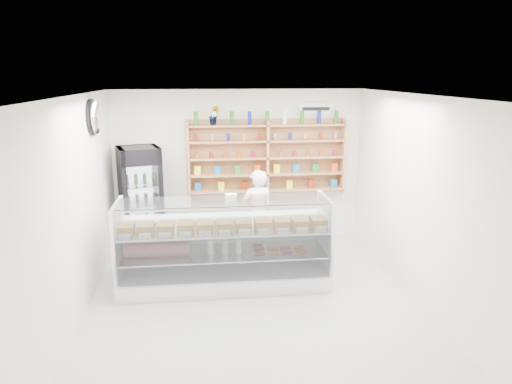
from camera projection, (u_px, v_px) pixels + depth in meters
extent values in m
plane|color=#B8B8BD|center=(253.00, 302.00, 6.30)|extent=(5.00, 5.00, 0.00)
plane|color=white|center=(253.00, 96.00, 5.60)|extent=(5.00, 5.00, 0.00)
plane|color=silver|center=(239.00, 167.00, 8.36)|extent=(4.50, 0.00, 4.50)
plane|color=silver|center=(288.00, 294.00, 3.55)|extent=(4.50, 0.00, 4.50)
plane|color=silver|center=(75.00, 210.00, 5.71)|extent=(0.00, 5.00, 5.00)
plane|color=silver|center=(418.00, 200.00, 6.20)|extent=(0.00, 5.00, 5.00)
cube|color=white|center=(225.00, 277.00, 6.78)|extent=(3.04, 0.86, 0.25)
cube|color=white|center=(223.00, 240.00, 7.05)|extent=(3.04, 0.05, 0.64)
cube|color=silver|center=(225.00, 253.00, 6.68)|extent=(2.92, 0.76, 0.02)
cube|color=silver|center=(224.00, 228.00, 6.59)|extent=(2.98, 0.79, 0.02)
cube|color=silver|center=(226.00, 246.00, 6.21)|extent=(2.98, 0.12, 1.06)
cube|color=silver|center=(224.00, 201.00, 6.43)|extent=(2.98, 0.60, 0.01)
imported|color=white|center=(257.00, 214.00, 7.72)|extent=(0.63, 0.50, 1.52)
cube|color=black|center=(141.00, 200.00, 7.94)|extent=(0.84, 0.82, 1.86)
cube|color=#270436|center=(130.00, 158.00, 7.45)|extent=(0.64, 0.22, 0.26)
cube|color=silver|center=(133.00, 210.00, 7.65)|extent=(0.54, 0.18, 1.47)
cube|color=#A6764E|center=(189.00, 160.00, 8.06)|extent=(0.04, 0.28, 1.33)
cube|color=#A6764E|center=(267.00, 158.00, 8.21)|extent=(0.04, 0.28, 1.33)
cube|color=#A6764E|center=(342.00, 156.00, 8.36)|extent=(0.04, 0.28, 1.33)
cube|color=#A6764E|center=(267.00, 190.00, 8.36)|extent=(2.80, 0.28, 0.03)
cube|color=#A6764E|center=(267.00, 174.00, 8.28)|extent=(2.80, 0.28, 0.03)
cube|color=#A6764E|center=(267.00, 157.00, 8.21)|extent=(2.80, 0.28, 0.03)
cube|color=#A6764E|center=(267.00, 141.00, 8.13)|extent=(2.80, 0.28, 0.03)
cube|color=#A6764E|center=(267.00, 125.00, 8.06)|extent=(2.80, 0.28, 0.03)
imported|color=#1E6626|center=(214.00, 115.00, 7.91)|extent=(0.19, 0.15, 0.34)
ellipsoid|color=silver|center=(96.00, 117.00, 6.61)|extent=(0.15, 0.50, 0.50)
cube|color=white|center=(316.00, 109.00, 8.22)|extent=(0.62, 0.03, 0.20)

